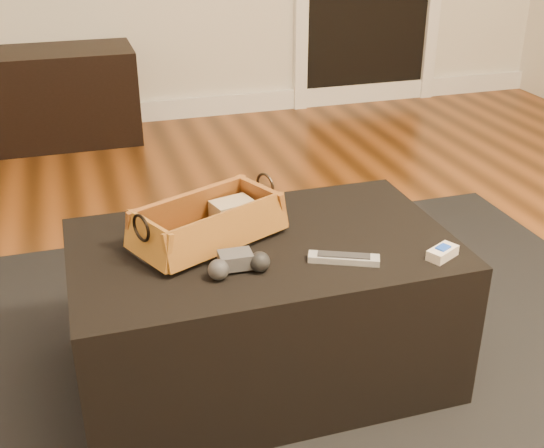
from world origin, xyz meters
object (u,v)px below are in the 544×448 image
object	(u,v)px
game_controller	(238,263)
cream_gadget	(442,253)
ottoman	(263,309)
tv_remote	(206,237)
media_cabinet	(14,100)
wicker_basket	(208,225)
silver_remote	(344,258)

from	to	relation	value
game_controller	cream_gadget	bearing A→B (deg)	-8.81
ottoman	tv_remote	world-z (taller)	tv_remote
game_controller	cream_gadget	world-z (taller)	game_controller
ottoman	cream_gadget	xyz separation A→B (m)	(0.41, -0.21, 0.22)
media_cabinet	tv_remote	distance (m)	2.35
cream_gadget	media_cabinet	bearing A→B (deg)	114.05
media_cabinet	wicker_basket	world-z (taller)	wicker_basket
game_controller	silver_remote	xyz separation A→B (m)	(0.27, -0.03, -0.02)
tv_remote	wicker_basket	world-z (taller)	wicker_basket
game_controller	silver_remote	world-z (taller)	game_controller
game_controller	silver_remote	distance (m)	0.27
media_cabinet	silver_remote	size ratio (longest dim) A/B	7.24
tv_remote	wicker_basket	distance (m)	0.03
media_cabinet	ottoman	distance (m)	2.41
wicker_basket	game_controller	size ratio (longest dim) A/B	2.79
tv_remote	game_controller	size ratio (longest dim) A/B	1.32
silver_remote	cream_gadget	world-z (taller)	cream_gadget
silver_remote	cream_gadget	xyz separation A→B (m)	(0.24, -0.05, 0.00)
silver_remote	cream_gadget	bearing A→B (deg)	-12.43
ottoman	media_cabinet	bearing A→B (deg)	107.21
cream_gadget	silver_remote	bearing A→B (deg)	167.57
game_controller	silver_remote	bearing A→B (deg)	-5.41
game_controller	wicker_basket	bearing A→B (deg)	99.88
silver_remote	game_controller	bearing A→B (deg)	174.59
media_cabinet	tv_remote	bearing A→B (deg)	-75.98
media_cabinet	tv_remote	xyz separation A→B (m)	(0.57, -2.27, 0.20)
tv_remote	game_controller	distance (m)	0.17
ottoman	wicker_basket	xyz separation A→B (m)	(-0.13, 0.05, 0.26)
media_cabinet	ottoman	world-z (taller)	media_cabinet
ottoman	tv_remote	distance (m)	0.28
wicker_basket	game_controller	distance (m)	0.19
wicker_basket	tv_remote	bearing A→B (deg)	-118.62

